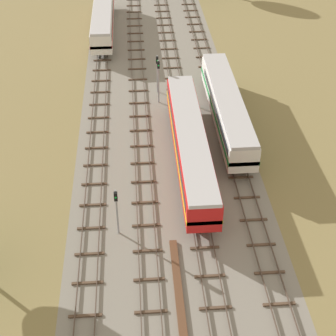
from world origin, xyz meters
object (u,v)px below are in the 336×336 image
(passenger_coach_centre_left_nearest, at_px, (190,142))
(signal_post_near, at_px, (117,207))
(passenger_coach_far_left_mid, at_px, (103,15))
(signal_post_mid, at_px, (157,69))
(signal_post_nearest, at_px, (158,76))
(diesel_railcar_centre_near, at_px, (227,106))

(passenger_coach_centre_left_nearest, distance_m, signal_post_near, 11.72)
(passenger_coach_far_left_mid, distance_m, signal_post_mid, 20.90)
(signal_post_nearest, relative_size, signal_post_mid, 1.13)
(diesel_railcar_centre_near, xyz_separation_m, signal_post_near, (-11.68, -15.99, 0.40))
(signal_post_nearest, bearing_deg, passenger_coach_centre_left_nearest, -79.32)
(passenger_coach_far_left_mid, distance_m, signal_post_nearest, 23.35)
(passenger_coach_centre_left_nearest, height_order, diesel_railcar_centre_near, same)
(diesel_railcar_centre_near, xyz_separation_m, signal_post_nearest, (-7.01, 5.78, 0.84))
(diesel_railcar_centre_near, relative_size, signal_post_nearest, 3.79)
(passenger_coach_centre_left_nearest, xyz_separation_m, signal_post_mid, (-2.34, 14.95, 0.47))
(diesel_railcar_centre_near, bearing_deg, signal_post_near, -126.15)
(passenger_coach_centre_left_nearest, distance_m, signal_post_mid, 15.14)
(passenger_coach_centre_left_nearest, height_order, passenger_coach_far_left_mid, same)
(passenger_coach_far_left_mid, xyz_separation_m, signal_post_nearest, (7.01, -22.26, 0.82))
(signal_post_nearest, bearing_deg, signal_post_mid, 90.00)
(passenger_coach_centre_left_nearest, bearing_deg, signal_post_nearest, 100.68)
(diesel_railcar_centre_near, bearing_deg, signal_post_nearest, 140.47)
(signal_post_mid, bearing_deg, diesel_railcar_centre_near, -50.01)
(signal_post_nearest, bearing_deg, passenger_coach_far_left_mid, 107.48)
(passenger_coach_far_left_mid, bearing_deg, diesel_railcar_centre_near, -63.44)
(diesel_railcar_centre_near, distance_m, signal_post_near, 19.80)
(passenger_coach_centre_left_nearest, height_order, signal_post_mid, signal_post_mid)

